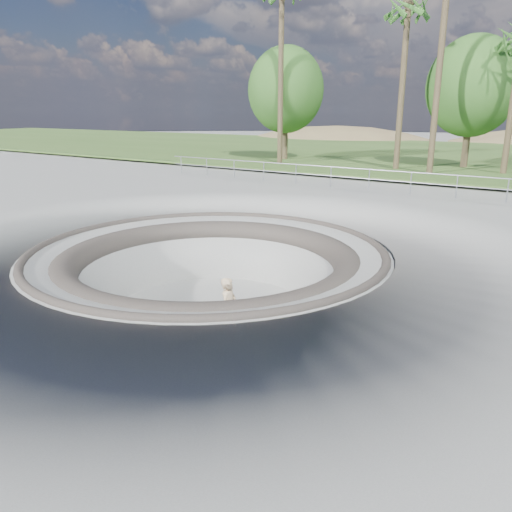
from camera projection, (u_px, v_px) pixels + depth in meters
name	position (u px, v px, depth m)	size (l,w,h in m)	color
ground	(208.00, 250.00, 14.38)	(180.00, 180.00, 0.00)	#A4A49F
skate_bowl	(210.00, 308.00, 14.89)	(14.00, 14.00, 4.10)	#A4A49F
grass_strip	(470.00, 156.00, 41.28)	(180.00, 36.00, 0.12)	#3B5C25
safety_railing	(369.00, 180.00, 23.70)	(25.00, 0.06, 1.03)	#989AA0
skateboard	(230.00, 341.00, 12.84)	(0.75, 0.26, 0.08)	brown
skater	(229.00, 310.00, 12.59)	(0.61, 0.40, 1.68)	beige
palm_b	(408.00, 13.00, 29.18)	(2.60, 2.60, 10.54)	brown
bushy_tree_left	(286.00, 90.00, 36.67)	(5.71, 5.19, 8.24)	brown
bushy_tree_mid	(473.00, 87.00, 31.28)	(5.71, 5.19, 8.23)	brown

